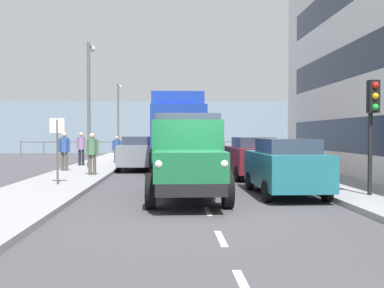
{
  "coord_description": "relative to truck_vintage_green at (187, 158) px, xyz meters",
  "views": [
    {
      "loc": [
        0.91,
        9.77,
        1.88
      ],
      "look_at": [
        -0.24,
        -11.36,
        1.33
      ],
      "focal_mm": 38.32,
      "sensor_mm": 36.0,
      "label": 1
    }
  ],
  "objects": [
    {
      "name": "ground_plane",
      "position": [
        -0.42,
        -7.18,
        -1.18
      ],
      "size": [
        80.0,
        80.0,
        0.0
      ],
      "primitive_type": "plane",
      "color": "#423F44"
    },
    {
      "name": "sidewalk_left",
      "position": [
        -5.34,
        -7.18,
        -1.1
      ],
      "size": [
        2.79,
        37.23,
        0.15
      ],
      "primitive_type": "cube",
      "color": "gray",
      "rests_on": "ground_plane"
    },
    {
      "name": "sidewalk_right",
      "position": [
        4.49,
        -7.18,
        -1.1
      ],
      "size": [
        2.79,
        37.23,
        0.15
      ],
      "primitive_type": "cube",
      "color": "gray",
      "rests_on": "ground_plane"
    },
    {
      "name": "road_centreline_markings",
      "position": [
        -0.42,
        -6.22,
        -1.17
      ],
      "size": [
        0.12,
        32.51,
        0.01
      ],
      "color": "silver",
      "rests_on": "ground_plane"
    },
    {
      "name": "sea_horizon",
      "position": [
        -0.42,
        -28.8,
        1.32
      ],
      "size": [
        80.0,
        0.8,
        5.0
      ],
      "primitive_type": "cube",
      "color": "gray",
      "rests_on": "ground_plane"
    },
    {
      "name": "seawall_railing",
      "position": [
        -0.42,
        -25.2,
        -0.26
      ],
      "size": [
        28.08,
        0.08,
        1.2
      ],
      "color": "#4C5156",
      "rests_on": "ground_plane"
    },
    {
      "name": "truck_vintage_green",
      "position": [
        0.0,
        0.0,
        0.0
      ],
      "size": [
        2.17,
        5.64,
        2.43
      ],
      "color": "black",
      "rests_on": "ground_plane"
    },
    {
      "name": "lorry_cargo_blue",
      "position": [
        0.1,
        -9.56,
        0.9
      ],
      "size": [
        2.58,
        8.2,
        3.87
      ],
      "color": "#193899",
      "rests_on": "ground_plane"
    },
    {
      "name": "car_teal_kerbside_near",
      "position": [
        -2.99,
        -0.7,
        -0.28
      ],
      "size": [
        1.85,
        3.9,
        1.72
      ],
      "color": "#1E6670",
      "rests_on": "ground_plane"
    },
    {
      "name": "car_maroon_kerbside_1",
      "position": [
        -2.99,
        -5.67,
        -0.28
      ],
      "size": [
        1.86,
        4.21,
        1.72
      ],
      "color": "maroon",
      "rests_on": "ground_plane"
    },
    {
      "name": "car_grey_oppositeside_0",
      "position": [
        2.15,
        -9.82,
        -0.28
      ],
      "size": [
        1.81,
        4.48,
        1.72
      ],
      "color": "slate",
      "rests_on": "ground_plane"
    },
    {
      "name": "pedestrian_with_bag",
      "position": [
        3.72,
        -5.73,
        0.0
      ],
      "size": [
        0.53,
        0.34,
        1.75
      ],
      "color": "#4C473D",
      "rests_on": "sidewalk_right"
    },
    {
      "name": "pedestrian_couple_a",
      "position": [
        5.38,
        -7.77,
        0.03
      ],
      "size": [
        0.53,
        0.34,
        1.78
      ],
      "color": "#4C473D",
      "rests_on": "sidewalk_right"
    },
    {
      "name": "pedestrian_by_lamp",
      "position": [
        5.26,
        -10.85,
        0.03
      ],
      "size": [
        0.53,
        0.34,
        1.79
      ],
      "color": "black",
      "rests_on": "sidewalk_right"
    },
    {
      "name": "pedestrian_couple_b",
      "position": [
        3.62,
        -12.96,
        -0.11
      ],
      "size": [
        0.53,
        0.34,
        1.57
      ],
      "color": "#383342",
      "rests_on": "sidewalk_right"
    },
    {
      "name": "traffic_light_near",
      "position": [
        -5.13,
        0.41,
        1.29
      ],
      "size": [
        0.28,
        0.41,
        3.2
      ],
      "color": "black",
      "rests_on": "sidewalk_left"
    },
    {
      "name": "lamp_post_promenade",
      "position": [
        4.49,
        -9.23,
        2.71
      ],
      "size": [
        0.32,
        1.14,
        6.25
      ],
      "color": "#59595B",
      "rests_on": "sidewalk_right"
    },
    {
      "name": "lamp_post_far",
      "position": [
        4.43,
        -20.29,
        2.33
      ],
      "size": [
        0.32,
        1.14,
        5.54
      ],
      "color": "#59595B",
      "rests_on": "sidewalk_right"
    },
    {
      "name": "street_sign",
      "position": [
        4.3,
        -2.61,
        0.5
      ],
      "size": [
        0.5,
        0.07,
        2.25
      ],
      "color": "#4C4C4C",
      "rests_on": "sidewalk_right"
    }
  ]
}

